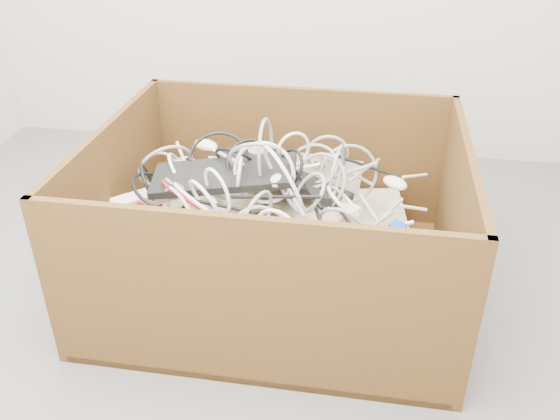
% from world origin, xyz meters
% --- Properties ---
extents(ground, '(3.00, 3.00, 0.00)m').
position_xyz_m(ground, '(0.00, 0.00, 0.00)').
color(ground, '#5A5A5D').
rests_on(ground, ground).
extents(cardboard_box, '(1.21, 1.01, 0.59)m').
position_xyz_m(cardboard_box, '(0.20, 0.27, 0.15)').
color(cardboard_box, '#361F0D').
rests_on(cardboard_box, ground).
extents(keyboard_pile, '(1.16, 0.79, 0.38)m').
position_xyz_m(keyboard_pile, '(0.20, 0.30, 0.28)').
color(keyboard_pile, beige).
rests_on(keyboard_pile, cardboard_box).
extents(mice_scatter, '(0.83, 0.78, 0.19)m').
position_xyz_m(mice_scatter, '(0.17, 0.21, 0.35)').
color(mice_scatter, beige).
rests_on(mice_scatter, keyboard_pile).
extents(power_strip_left, '(0.33, 0.15, 0.13)m').
position_xyz_m(power_strip_left, '(-0.20, 0.23, 0.36)').
color(power_strip_left, white).
rests_on(power_strip_left, keyboard_pile).
extents(power_strip_right, '(0.32, 0.17, 0.10)m').
position_xyz_m(power_strip_right, '(-0.10, 0.05, 0.32)').
color(power_strip_right, white).
rests_on(power_strip_right, keyboard_pile).
extents(vga_plug, '(0.06, 0.06, 0.03)m').
position_xyz_m(vga_plug, '(0.61, 0.13, 0.37)').
color(vga_plug, '#0C30B8').
rests_on(vga_plug, keyboard_pile).
extents(cable_tangle, '(1.08, 0.81, 0.44)m').
position_xyz_m(cable_tangle, '(0.11, 0.25, 0.40)').
color(cable_tangle, gray).
rests_on(cable_tangle, keyboard_pile).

